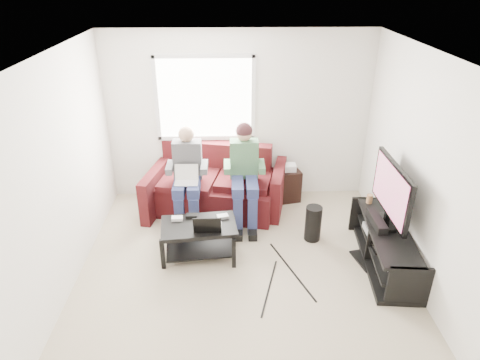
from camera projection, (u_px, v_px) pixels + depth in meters
name	position (u px, v px, depth m)	size (l,w,h in m)	color
floor	(243.00, 282.00, 5.08)	(4.50, 4.50, 0.00)	#C5B199
ceiling	(244.00, 60.00, 3.91)	(4.50, 4.50, 0.00)	white
wall_back	(239.00, 117.00, 6.51)	(4.50, 4.50, 0.00)	white
wall_left	(52.00, 188.00, 4.45)	(4.50, 4.50, 0.00)	white
wall_right	(431.00, 183.00, 4.55)	(4.50, 4.50, 0.00)	white
window	(205.00, 99.00, 6.34)	(1.48, 0.04, 1.28)	white
sofa	(217.00, 188.00, 6.50)	(2.21, 1.29, 0.95)	#441111
person_left	(187.00, 173.00, 5.96)	(0.40, 0.70, 1.40)	navy
person_right	(244.00, 168.00, 5.97)	(0.40, 0.71, 1.44)	navy
laptop_silver	(186.00, 179.00, 5.83)	(0.32, 0.22, 0.24)	silver
coffee_table	(199.00, 233.00, 5.41)	(0.99, 0.67, 0.47)	black
laptop_black	(208.00, 220.00, 5.23)	(0.34, 0.24, 0.24)	black
controller_a	(177.00, 218.00, 5.44)	(0.14, 0.09, 0.04)	silver
controller_b	(192.00, 216.00, 5.50)	(0.14, 0.09, 0.04)	black
controller_c	(223.00, 217.00, 5.49)	(0.14, 0.09, 0.04)	gray
tv_stand	(385.00, 248.00, 5.31)	(0.61, 1.60, 0.52)	black
tv	(391.00, 191.00, 5.06)	(0.12, 1.10, 0.81)	black
soundbar	(377.00, 221.00, 5.24)	(0.12, 0.50, 0.10)	black
drink_cup	(370.00, 199.00, 5.71)	(0.08, 0.08, 0.12)	#AD784A
console_white	(397.00, 263.00, 4.92)	(0.30, 0.22, 0.06)	silver
console_grey	(378.00, 229.00, 5.54)	(0.34, 0.26, 0.08)	gray
console_black	(387.00, 245.00, 5.23)	(0.38, 0.30, 0.07)	black
subwoofer	(313.00, 223.00, 5.78)	(0.22, 0.22, 0.50)	black
keyboard_floor	(363.00, 261.00, 5.43)	(0.15, 0.44, 0.02)	black
end_table	(288.00, 184.00, 6.77)	(0.34, 0.34, 0.61)	black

